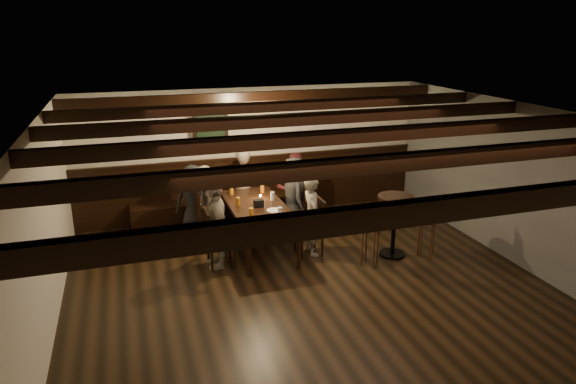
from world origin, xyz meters
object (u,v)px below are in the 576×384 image
object	(u,v)px
chair_left_far	(220,249)
person_left_far	(216,225)
dining_table	(258,209)
chair_right_far	(310,237)
person_left_near	(206,206)
person_bench_left	(193,200)
bar_stool_left	(370,242)
chair_right_near	(292,217)
person_bench_right	(294,189)
person_right_far	(312,215)
chair_left_near	(209,227)
person_right_near	(294,196)
bar_stool_right	(427,233)
high_top_table	(395,217)
person_bench_centre	(243,188)

from	to	relation	value
chair_left_far	person_left_far	bearing A→B (deg)	-90.00
dining_table	chair_right_far	distance (m)	0.93
person_left_near	dining_table	bearing A→B (deg)	59.04
chair_left_far	person_bench_left	bearing A→B (deg)	-172.36
dining_table	person_bench_left	xyz separation A→B (m)	(-0.90, 0.90, -0.05)
person_left_near	bar_stool_left	size ratio (longest dim) A/B	1.33
chair_right_near	bar_stool_left	distance (m)	1.72
person_bench_right	person_right_far	bearing A→B (deg)	83.66
chair_left_near	person_right_far	world-z (taller)	person_right_far
dining_table	chair_left_near	size ratio (longest dim) A/B	2.06
dining_table	person_left_near	bearing A→B (deg)	149.04
person_right_near	bar_stool_left	xyz separation A→B (m)	(0.69, -1.56, -0.30)
chair_left_far	person_left_near	bearing A→B (deg)	-178.03
chair_left_near	person_bench_left	world-z (taller)	person_bench_left
person_left_near	bar_stool_right	bearing A→B (deg)	64.61
dining_table	person_bench_left	bearing A→B (deg)	135.00
person_right_far	bar_stool_left	size ratio (longest dim) A/B	1.28
person_left_near	person_right_far	bearing A→B (deg)	59.04
bar_stool_right	person_left_far	bearing A→B (deg)	170.30
person_bench_left	person_left_near	xyz separation A→B (m)	(0.15, -0.45, 0.04)
chair_left_far	person_bench_left	size ratio (longest dim) A/B	0.73
person_right_near	high_top_table	world-z (taller)	person_right_near
bar_stool_right	high_top_table	bearing A→B (deg)	163.83
dining_table	high_top_table	world-z (taller)	high_top_table
person_left_near	person_bench_centre	bearing A→B (deg)	128.66
person_bench_right	person_bench_centre	bearing A→B (deg)	-9.46
person_bench_right	person_left_near	distance (m)	1.71
person_bench_centre	high_top_table	bearing A→B (deg)	134.72
chair_right_near	person_left_near	size ratio (longest dim) A/B	0.71
chair_right_near	person_bench_left	xyz separation A→B (m)	(-1.62, 0.45, 0.33)
person_left_near	high_top_table	size ratio (longest dim) A/B	1.34
dining_table	chair_left_far	world-z (taller)	chair_left_far
chair_right_far	bar_stool_left	xyz separation A→B (m)	(0.72, -0.66, 0.09)
person_right_near	person_left_near	bearing A→B (deg)	90.00
person_left_far	bar_stool_left	size ratio (longest dim) A/B	1.33
chair_left_near	chair_left_far	world-z (taller)	chair_left_near
chair_right_far	chair_left_near	bearing A→B (deg)	57.97
person_bench_left	person_left_far	size ratio (longest dim) A/B	0.94
chair_right_near	bar_stool_right	size ratio (longest dim) A/B	0.94
chair_left_near	chair_right_far	size ratio (longest dim) A/B	1.04
person_left_near	bar_stool_right	size ratio (longest dim) A/B	1.33
person_left_near	person_right_far	size ratio (longest dim) A/B	1.03
dining_table	high_top_table	size ratio (longest dim) A/B	1.98
dining_table	high_top_table	bearing A→B (deg)	-25.08
person_bench_right	person_left_far	bearing A→B (deg)	39.29
person_bench_left	person_bench_right	world-z (taller)	person_bench_right
person_bench_left	high_top_table	xyz separation A→B (m)	(2.84, -1.80, 0.02)
dining_table	chair_left_far	size ratio (longest dim) A/B	2.15
person_bench_centre	person_left_far	distance (m)	1.68
dining_table	person_bench_right	bearing A→B (deg)	45.00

